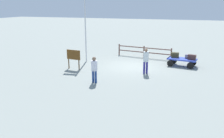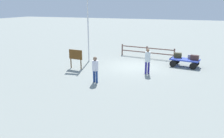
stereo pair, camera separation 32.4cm
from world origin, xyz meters
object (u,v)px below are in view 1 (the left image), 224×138
(luggage_cart, at_px, (182,60))
(signboard, at_px, (74,56))
(worker_trailing, at_px, (94,67))
(flagpole, at_px, (84,20))
(suitcase_grey, at_px, (188,56))
(suitcase_tan, at_px, (175,55))
(worker_lead, at_px, (146,59))
(suitcase_navy, at_px, (192,57))

(luggage_cart, xyz_separation_m, signboard, (7.46, 3.46, 0.50))
(worker_trailing, bearing_deg, flagpole, -58.92)
(luggage_cart, xyz_separation_m, suitcase_grey, (-0.46, -0.21, 0.31))
(suitcase_tan, relative_size, flagpole, 0.10)
(worker_lead, relative_size, flagpole, 0.30)
(luggage_cart, height_order, worker_trailing, worker_trailing)
(suitcase_navy, xyz_separation_m, flagpole, (8.43, 0.89, 2.63))
(suitcase_grey, xyz_separation_m, worker_lead, (2.68, 3.15, 0.27))
(worker_trailing, bearing_deg, suitcase_grey, -130.80)
(suitcase_navy, bearing_deg, signboard, 22.20)
(suitcase_tan, xyz_separation_m, suitcase_grey, (-1.00, 0.05, -0.04))
(worker_lead, bearing_deg, worker_trailing, 48.83)
(suitcase_grey, distance_m, worker_lead, 4.15)
(worker_trailing, height_order, flagpole, flagpole)
(worker_trailing, distance_m, flagpole, 6.17)
(luggage_cart, height_order, signboard, signboard)
(suitcase_tan, relative_size, suitcase_navy, 0.96)
(suitcase_navy, bearing_deg, worker_lead, 43.69)
(suitcase_tan, relative_size, suitcase_grey, 1.23)
(worker_lead, bearing_deg, suitcase_navy, -136.31)
(suitcase_tan, distance_m, suitcase_navy, 1.31)
(suitcase_tan, distance_m, signboard, 7.86)
(suitcase_navy, distance_m, worker_lead, 4.09)
(worker_lead, relative_size, worker_trailing, 1.08)
(suitcase_navy, distance_m, signboard, 8.84)
(suitcase_grey, distance_m, flagpole, 8.67)
(suitcase_navy, bearing_deg, luggage_cart, -9.75)
(suitcase_grey, xyz_separation_m, worker_trailing, (5.24, 6.07, 0.20))
(suitcase_tan, height_order, flagpole, flagpole)
(worker_lead, distance_m, flagpole, 6.28)
(suitcase_tan, bearing_deg, luggage_cart, 154.77)
(worker_trailing, bearing_deg, suitcase_navy, -133.80)
(flagpole, distance_m, signboard, 3.48)
(suitcase_grey, height_order, signboard, signboard)
(worker_lead, distance_m, worker_trailing, 3.88)
(luggage_cart, xyz_separation_m, worker_lead, (2.23, 2.94, 0.58))
(luggage_cart, xyz_separation_m, suitcase_tan, (0.54, -0.25, 0.34))
(signboard, bearing_deg, luggage_cart, -155.11)
(suitcase_tan, xyz_separation_m, worker_trailing, (4.25, 6.12, 0.16))
(suitcase_navy, relative_size, worker_trailing, 0.39)
(luggage_cart, relative_size, suitcase_grey, 4.62)
(suitcase_grey, bearing_deg, worker_lead, 49.55)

